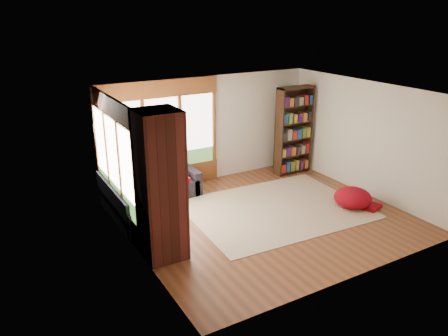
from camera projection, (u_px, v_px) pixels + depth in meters
name	position (u px, v px, depth m)	size (l,w,h in m)	color
floor	(265.00, 217.00, 9.09)	(5.50, 5.50, 0.00)	#5C2F19
ceiling	(269.00, 92.00, 8.20)	(5.50, 5.50, 0.00)	white
wall_back	(208.00, 129.00, 10.68)	(5.50, 0.04, 2.60)	silver
wall_front	(362.00, 204.00, 6.61)	(5.50, 0.04, 2.60)	silver
wall_left	(133.00, 184.00, 7.36)	(0.04, 5.00, 2.60)	silver
wall_right	(366.00, 139.00, 9.93)	(0.04, 5.00, 2.60)	silver
windows_back	(163.00, 134.00, 10.08)	(2.82, 0.10, 1.90)	brown
windows_left	(114.00, 161.00, 8.33)	(0.10, 2.62, 1.90)	brown
roller_blind	(102.00, 130.00, 8.89)	(0.03, 0.72, 0.90)	#6F925C
brick_chimney	(160.00, 187.00, 7.24)	(0.70, 0.70, 2.60)	#471914
sectional_sofa	(146.00, 194.00, 9.46)	(2.20, 2.20, 0.80)	black
area_rug	(275.00, 209.00, 9.44)	(3.68, 2.82, 0.01)	silver
bookshelf	(294.00, 131.00, 11.20)	(0.97, 0.32, 2.27)	black
pouf	(353.00, 197.00, 9.47)	(0.81, 0.81, 0.44)	maroon
dog_tan	(143.00, 170.00, 9.46)	(1.00, 1.06, 0.52)	brown
dog_brindle	(147.00, 182.00, 8.90)	(0.61, 0.86, 0.44)	black
throw_pillows	(144.00, 172.00, 9.44)	(1.98, 1.68, 0.45)	#332518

